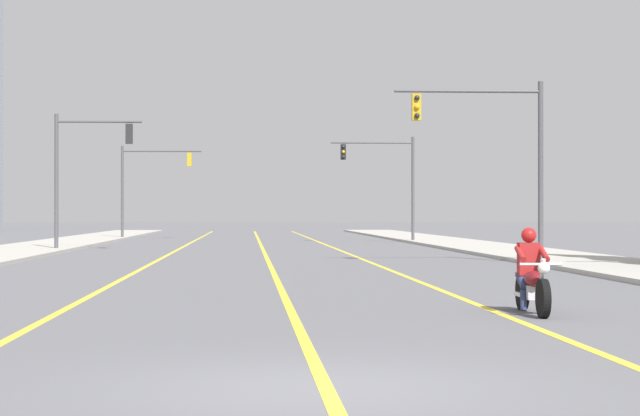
# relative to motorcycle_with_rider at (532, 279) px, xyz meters

# --- Properties ---
(ground_plane) EXTENTS (400.00, 400.00, 0.00)m
(ground_plane) POSITION_rel_motorcycle_with_rider_xyz_m (-4.11, -7.78, -0.59)
(ground_plane) COLOR #5B5B60
(lane_stripe_center) EXTENTS (0.16, 100.00, 0.01)m
(lane_stripe_center) POSITION_rel_motorcycle_with_rider_xyz_m (-4.06, 37.22, -0.58)
(lane_stripe_center) COLOR yellow
(lane_stripe_center) RESTS_ON ground
(lane_stripe_left) EXTENTS (0.16, 100.00, 0.01)m
(lane_stripe_left) POSITION_rel_motorcycle_with_rider_xyz_m (-8.04, 37.22, -0.58)
(lane_stripe_left) COLOR yellow
(lane_stripe_left) RESTS_ON ground
(lane_stripe_right) EXTENTS (0.16, 100.00, 0.01)m
(lane_stripe_right) POSITION_rel_motorcycle_with_rider_xyz_m (-0.54, 37.22, -0.58)
(lane_stripe_right) COLOR yellow
(lane_stripe_right) RESTS_ON ground
(sidewalk_kerb_right) EXTENTS (4.40, 110.00, 0.14)m
(sidewalk_kerb_right) POSITION_rel_motorcycle_with_rider_xyz_m (6.63, 32.22, -0.52)
(sidewalk_kerb_right) COLOR #ADA89E
(sidewalk_kerb_right) RESTS_ON ground
(sidewalk_kerb_left) EXTENTS (4.40, 110.00, 0.14)m
(sidewalk_kerb_left) POSITION_rel_motorcycle_with_rider_xyz_m (-14.85, 32.22, -0.52)
(sidewalk_kerb_left) COLOR #ADA89E
(sidewalk_kerb_left) RESTS_ON ground
(motorcycle_with_rider) EXTENTS (0.70, 2.19, 1.46)m
(motorcycle_with_rider) POSITION_rel_motorcycle_with_rider_xyz_m (0.00, 0.00, 0.00)
(motorcycle_with_rider) COLOR black
(motorcycle_with_rider) RESTS_ON ground
(traffic_signal_near_right) EXTENTS (5.10, 0.37, 6.20)m
(traffic_signal_near_right) POSITION_rel_motorcycle_with_rider_xyz_m (3.71, 18.78, 3.53)
(traffic_signal_near_right) COLOR #47474C
(traffic_signal_near_right) RESTS_ON ground
(traffic_signal_near_left) EXTENTS (3.93, 0.37, 6.20)m
(traffic_signal_near_left) POSITION_rel_motorcycle_with_rider_xyz_m (-12.31, 32.38, 3.45)
(traffic_signal_near_left) COLOR #47474C
(traffic_signal_near_left) RESTS_ON ground
(traffic_signal_mid_right) EXTENTS (4.93, 0.37, 6.20)m
(traffic_signal_mid_right) POSITION_rel_motorcycle_with_rider_xyz_m (3.53, 46.46, 3.51)
(traffic_signal_mid_right) COLOR #47474C
(traffic_signal_mid_right) RESTS_ON ground
(traffic_signal_mid_left) EXTENTS (5.34, 0.43, 6.20)m
(traffic_signal_mid_left) POSITION_rel_motorcycle_with_rider_xyz_m (-11.54, 56.37, 3.54)
(traffic_signal_mid_left) COLOR #47474C
(traffic_signal_mid_left) RESTS_ON ground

